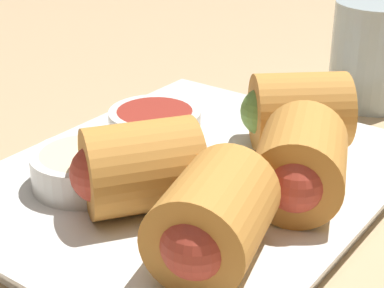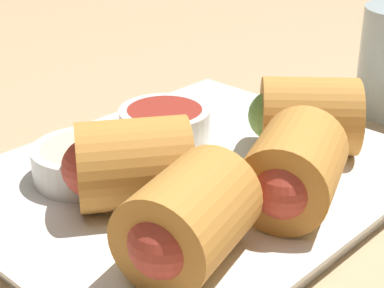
{
  "view_description": "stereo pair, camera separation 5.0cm",
  "coord_description": "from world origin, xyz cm",
  "views": [
    {
      "loc": [
        -29.54,
        -26.0,
        24.5
      ],
      "look_at": [
        2.29,
        -2.7,
        5.77
      ],
      "focal_mm": 60.0,
      "sensor_mm": 36.0,
      "label": 1
    },
    {
      "loc": [
        -26.34,
        -29.84,
        24.5
      ],
      "look_at": [
        2.29,
        -2.7,
        5.77
      ],
      "focal_mm": 60.0,
      "sensor_mm": 36.0,
      "label": 2
    }
  ],
  "objects": [
    {
      "name": "roll_back_left",
      "position": [
        -5.84,
        -9.85,
        6.33
      ],
      "size": [
        8.45,
        7.28,
        5.66
      ],
      "color": "#C68438",
      "rests_on": "serving_plate"
    },
    {
      "name": "roll_back_right",
      "position": [
        10.43,
        -6.09,
        6.33
      ],
      "size": [
        8.82,
        8.95,
        5.66
      ],
      "color": "#C68438",
      "rests_on": "serving_plate"
    },
    {
      "name": "serving_plate",
      "position": [
        2.29,
        -2.7,
        2.76
      ],
      "size": [
        30.5,
        24.74,
        1.5
      ],
      "color": "silver",
      "rests_on": "table_surface"
    },
    {
      "name": "roll_front_left",
      "position": [
        -3.54,
        -2.59,
        6.33
      ],
      "size": [
        8.93,
        8.65,
        5.66
      ],
      "color": "#C68438",
      "rests_on": "serving_plate"
    },
    {
      "name": "dipping_bowl_far",
      "position": [
        -3.19,
        2.19,
        4.78
      ],
      "size": [
        7.08,
        7.08,
        2.36
      ],
      "color": "silver",
      "rests_on": "serving_plate"
    },
    {
      "name": "table_surface",
      "position": [
        0.0,
        0.0,
        1.0
      ],
      "size": [
        180.0,
        140.0,
        2.0
      ],
      "color": "tan",
      "rests_on": "ground"
    },
    {
      "name": "roll_front_right",
      "position": [
        2.73,
        -10.61,
        6.33
      ],
      "size": [
        8.56,
        7.88,
        5.66
      ],
      "color": "#C68438",
      "rests_on": "serving_plate"
    },
    {
      "name": "dipping_bowl_near",
      "position": [
        5.22,
        2.98,
        4.78
      ],
      "size": [
        7.08,
        7.08,
        2.36
      ],
      "color": "silver",
      "rests_on": "serving_plate"
    }
  ]
}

